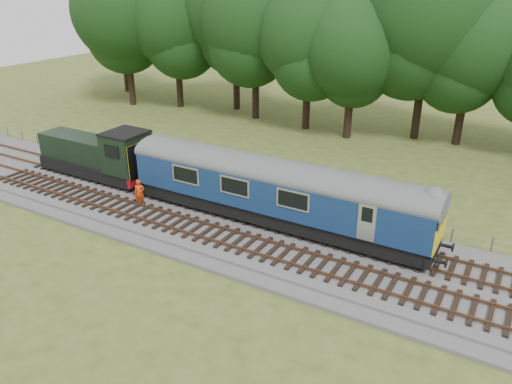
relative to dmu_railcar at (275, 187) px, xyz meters
The scene contains 9 objects.
ground 4.05m from the dmu_railcar, 153.13° to the right, with size 120.00×120.00×0.00m, color #45561F.
ballast 3.94m from the dmu_railcar, 153.13° to the right, with size 70.00×7.00×0.35m, color #4C4C4F.
track_north 3.53m from the dmu_railcar, behind, with size 67.20×2.40×0.21m.
track_south 4.63m from the dmu_railcar, 132.64° to the right, with size 67.20×2.40×0.21m.
fence 4.90m from the dmu_railcar, 131.71° to the left, with size 64.00×0.12×1.00m, color #6B6054, non-canonical shape.
tree_line 20.95m from the dmu_railcar, 97.64° to the left, with size 70.00×8.00×18.00m, color black, non-canonical shape.
dmu_railcar is the anchor object (origin of this frame).
shunter_loco 13.94m from the dmu_railcar, behind, with size 8.91×2.60×3.38m.
worker 8.69m from the dmu_railcar, 165.40° to the right, with size 0.62×0.41×1.71m, color red.
Camera 1 is at (14.76, -21.36, 13.61)m, focal length 35.00 mm.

